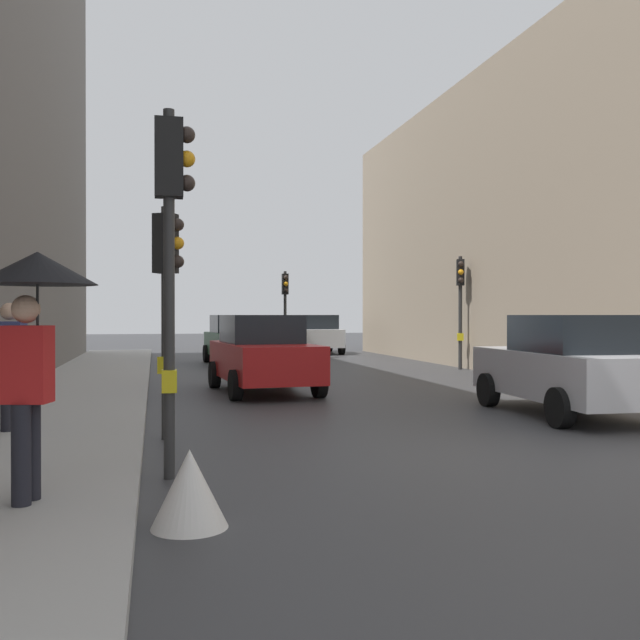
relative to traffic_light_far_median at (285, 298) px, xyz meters
The scene contains 14 objects.
ground_plane 20.80m from the traffic_light_far_median, 90.74° to the right, with size 120.00×120.00×0.00m, color #38383A.
sidewalk_kerb 16.28m from the traffic_light_far_median, 114.49° to the right, with size 2.74×40.00×0.16m, color #A8A5A0.
traffic_light_far_median is the anchor object (origin of this frame).
traffic_light_near_left 21.21m from the traffic_light_far_median, 103.59° to the right, with size 0.43×0.24×3.96m.
traffic_light_mid_street 8.35m from the traffic_light_far_median, 57.70° to the right, with size 0.33×0.45×3.66m.
traffic_light_near_right 18.79m from the traffic_light_far_median, 105.39° to the right, with size 0.45×0.36×3.29m.
car_red_sedan 12.74m from the traffic_light_far_median, 102.59° to the right, with size 2.27×4.33×1.76m.
car_silver_hatchback 17.44m from the traffic_light_far_median, 83.61° to the right, with size 2.18×4.28×1.76m.
car_green_estate 3.97m from the traffic_light_far_median, 128.80° to the right, with size 2.23×4.31×1.76m.
car_yellow_taxi 9.23m from the traffic_light_far_median, 78.48° to the left, with size 2.26×4.32×1.76m.
car_white_compact 4.41m from the traffic_light_far_median, 59.30° to the left, with size 2.15×4.27×1.76m.
pedestrian_with_umbrella 22.81m from the traffic_light_far_median, 105.67° to the right, with size 1.00×1.00×2.14m.
pedestrian_with_grey_backpack 19.24m from the traffic_light_far_median, 111.92° to the right, with size 0.64×0.40×1.77m.
warning_sign_triangle 23.07m from the traffic_light_far_median, 102.26° to the right, with size 0.64×0.64×0.65m, color silver.
Camera 1 is at (-4.89, -7.75, 1.76)m, focal length 40.00 mm.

